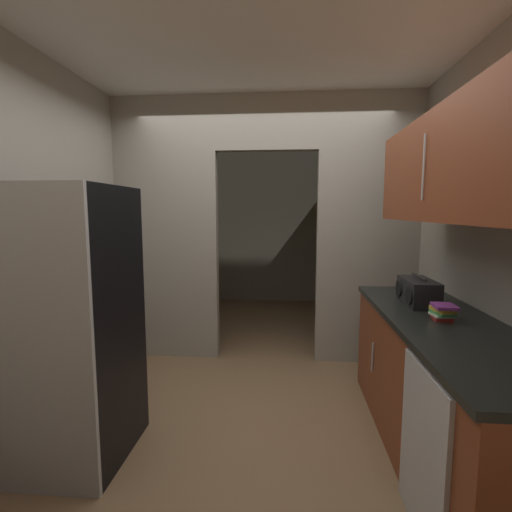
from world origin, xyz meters
TOP-DOWN VIEW (x-y plane):
  - ground at (0.00, 0.00)m, footprint 20.00×20.00m
  - kitchen_overhead_slab at (0.00, 0.40)m, footprint 3.49×6.63m
  - kitchen_partition at (-0.01, 1.32)m, footprint 3.09×0.12m
  - adjoining_room_shell at (0.00, 3.12)m, footprint 3.09×2.68m
  - refrigerator at (-1.13, -0.39)m, footprint 0.77×0.75m
  - lower_cabinet_run at (1.21, -0.24)m, footprint 0.66×2.12m
  - dishwasher at (0.89, -0.84)m, footprint 0.02×0.56m
  - upper_cabinet_counterside at (1.21, -0.24)m, footprint 0.36×1.91m
  - boombox at (1.18, 0.18)m, footprint 0.20×0.40m
  - book_stack at (1.20, -0.22)m, footprint 0.14×0.17m

SIDE VIEW (x-z plane):
  - ground at x=0.00m, z-range 0.00..0.00m
  - dishwasher at x=0.89m, z-range 0.00..0.83m
  - lower_cabinet_run at x=1.21m, z-range 0.00..0.89m
  - refrigerator at x=-1.13m, z-range 0.00..1.70m
  - book_stack at x=1.20m, z-range 0.89..0.99m
  - boombox at x=1.18m, z-range 0.87..1.08m
  - adjoining_room_shell at x=0.00m, z-range 0.00..2.70m
  - kitchen_partition at x=-0.01m, z-range 0.10..2.80m
  - upper_cabinet_counterside at x=1.21m, z-range 1.49..2.12m
  - kitchen_overhead_slab at x=0.00m, z-range 2.70..2.76m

